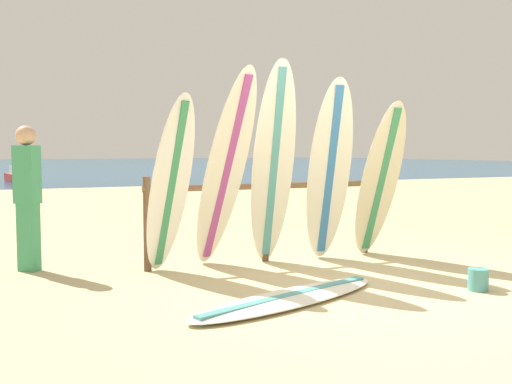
{
  "coord_description": "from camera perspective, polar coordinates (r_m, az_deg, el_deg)",
  "views": [
    {
      "loc": [
        -3.51,
        -4.75,
        1.44
      ],
      "look_at": [
        -0.44,
        2.18,
        0.88
      ],
      "focal_mm": 39.82,
      "sensor_mm": 36.0,
      "label": 1
    }
  ],
  "objects": [
    {
      "name": "surfboard_leaning_far_left",
      "position": [
        6.49,
        -8.62,
        0.57
      ],
      "size": [
        0.63,
        0.95,
        2.07
      ],
      "color": "white",
      "rests_on": "ground"
    },
    {
      "name": "ocean_water",
      "position": [
        62.87,
        -20.69,
        2.61
      ],
      "size": [
        120.0,
        80.0,
        0.01
      ],
      "primitive_type": "cube",
      "color": "navy",
      "rests_on": "ground"
    },
    {
      "name": "sand_bucket",
      "position": [
        6.32,
        21.41,
        -8.2
      ],
      "size": [
        0.2,
        0.2,
        0.23
      ],
      "primitive_type": "cylinder",
      "color": "teal",
      "rests_on": "ground"
    },
    {
      "name": "surfboard_leaning_center_left",
      "position": [
        7.0,
        1.73,
        2.76
      ],
      "size": [
        0.61,
        0.79,
        2.53
      ],
      "color": "white",
      "rests_on": "ground"
    },
    {
      "name": "surfboard_leaning_center_right",
      "position": [
        7.69,
        12.34,
        1.11
      ],
      "size": [
        0.6,
        0.83,
        2.07
      ],
      "color": "beige",
      "rests_on": "ground"
    },
    {
      "name": "surfboard_leaning_center",
      "position": [
        7.31,
        7.38,
        2.05
      ],
      "size": [
        0.68,
        0.82,
        2.34
      ],
      "color": "white",
      "rests_on": "ground"
    },
    {
      "name": "surfboard_rack",
      "position": [
        7.34,
        0.95,
        -1.25
      ],
      "size": [
        3.19,
        0.09,
        1.13
      ],
      "color": "brown",
      "rests_on": "ground"
    },
    {
      "name": "surfboard_lying_on_sand",
      "position": [
        5.5,
        3.36,
        -10.6
      ],
      "size": [
        2.43,
        1.3,
        0.08
      ],
      "color": "white",
      "rests_on": "ground"
    },
    {
      "name": "beachgoer_standing",
      "position": [
        7.25,
        -21.98,
        0.05
      ],
      "size": [
        0.33,
        0.32,
        1.73
      ],
      "color": "#3F9966",
      "rests_on": "ground"
    },
    {
      "name": "surfboard_leaning_left",
      "position": [
        6.73,
        -3.11,
        2.1
      ],
      "size": [
        0.72,
        1.23,
        2.39
      ],
      "color": "white",
      "rests_on": "ground"
    },
    {
      "name": "small_boat_offshore",
      "position": [
        28.88,
        -22.84,
        1.51
      ],
      "size": [
        1.16,
        2.61,
        0.71
      ],
      "color": "#B22D28",
      "rests_on": "ocean_water"
    },
    {
      "name": "ground_plane",
      "position": [
        6.08,
        12.4,
        -9.58
      ],
      "size": [
        120.0,
        120.0,
        0.0
      ],
      "primitive_type": "plane",
      "color": "#CCB784"
    }
  ]
}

